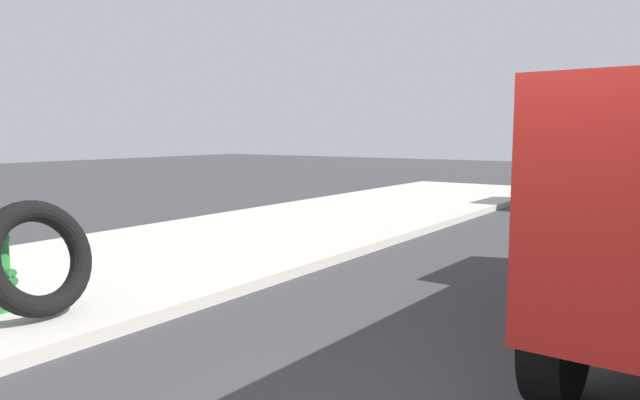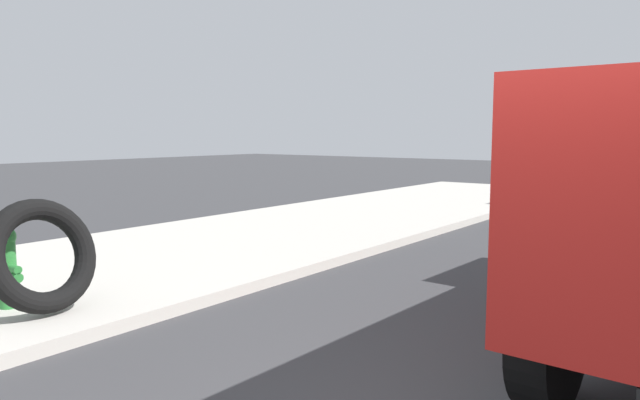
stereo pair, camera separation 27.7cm
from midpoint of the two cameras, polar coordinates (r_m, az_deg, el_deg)
name	(u,v)px [view 1 (the left image)]	position (r m, az deg, el deg)	size (l,w,h in m)	color
fire_hydrant	(0,268)	(7.23, -29.64, -5.74)	(0.23, 0.52, 0.91)	#2D8438
loose_tire	(38,258)	(6.82, -26.84, -5.07)	(1.24, 1.24, 0.23)	black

